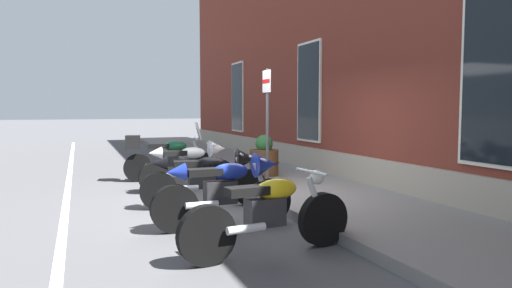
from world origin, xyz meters
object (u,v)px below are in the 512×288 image
object	(u,v)px
motorcycle_yellow_naked	(270,214)
parking_sign	(267,110)
motorcycle_black_sport	(210,175)
motorcycle_blue_sport	(229,188)
motorcycle_green_touring	(166,157)
motorcycle_white_sport	(192,163)
barrel_planter	(264,159)

from	to	relation	value
motorcycle_yellow_naked	parking_sign	world-z (taller)	parking_sign
motorcycle_black_sport	parking_sign	xyz separation A→B (m)	(-1.02, 1.47, 1.11)
motorcycle_blue_sport	parking_sign	size ratio (longest dim) A/B	0.89
motorcycle_blue_sport	motorcycle_yellow_naked	size ratio (longest dim) A/B	0.94
parking_sign	motorcycle_blue_sport	bearing A→B (deg)	-33.14
motorcycle_yellow_naked	motorcycle_green_touring	bearing A→B (deg)	-178.66
motorcycle_green_touring	motorcycle_blue_sport	size ratio (longest dim) A/B	1.04
motorcycle_black_sport	parking_sign	distance (m)	2.11
motorcycle_black_sport	motorcycle_yellow_naked	distance (m)	2.77
motorcycle_green_touring	motorcycle_white_sport	size ratio (longest dim) A/B	1.08
parking_sign	barrel_planter	size ratio (longest dim) A/B	2.50
parking_sign	barrel_planter	xyz separation A→B (m)	(-1.17, 0.41, -1.13)
motorcycle_white_sport	motorcycle_blue_sport	distance (m)	3.09
motorcycle_green_touring	motorcycle_yellow_naked	bearing A→B (deg)	1.34
motorcycle_yellow_naked	barrel_planter	bearing A→B (deg)	158.69
motorcycle_black_sport	motorcycle_blue_sport	world-z (taller)	motorcycle_blue_sport
motorcycle_black_sport	motorcycle_yellow_naked	bearing A→B (deg)	-1.05
motorcycle_white_sport	barrel_planter	bearing A→B (deg)	105.94
motorcycle_white_sport	motorcycle_yellow_naked	size ratio (longest dim) A/B	0.91
motorcycle_black_sport	parking_sign	bearing A→B (deg)	124.77
motorcycle_black_sport	barrel_planter	xyz separation A→B (m)	(-2.19, 1.88, -0.02)
motorcycle_green_touring	motorcycle_blue_sport	xyz separation A→B (m)	(4.55, 0.07, 0.00)
parking_sign	motorcycle_yellow_naked	bearing A→B (deg)	-21.90
motorcycle_black_sport	motorcycle_yellow_naked	world-z (taller)	motorcycle_black_sport
motorcycle_green_touring	motorcycle_yellow_naked	size ratio (longest dim) A/B	0.98
motorcycle_white_sport	motorcycle_yellow_naked	xyz separation A→B (m)	(4.44, -0.12, -0.08)
motorcycle_white_sport	barrel_planter	distance (m)	1.88
motorcycle_blue_sport	motorcycle_black_sport	bearing A→B (deg)	175.28
motorcycle_black_sport	motorcycle_yellow_naked	xyz separation A→B (m)	(2.77, -0.05, -0.07)
motorcycle_green_touring	motorcycle_black_sport	world-z (taller)	motorcycle_green_touring
barrel_planter	parking_sign	bearing A→B (deg)	-19.36
motorcycle_yellow_naked	motorcycle_blue_sport	bearing A→B (deg)	-177.21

